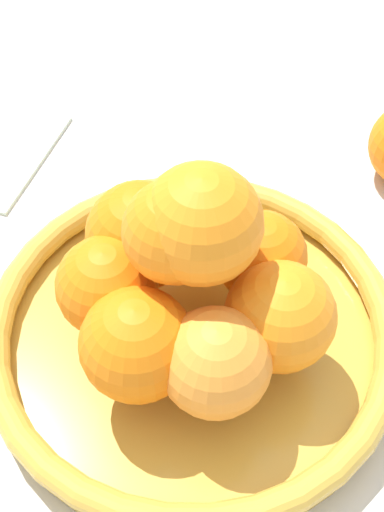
# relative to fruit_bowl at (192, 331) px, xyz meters

# --- Properties ---
(ground_plane) EXTENTS (4.00, 4.00, 0.00)m
(ground_plane) POSITION_rel_fruit_bowl_xyz_m (0.00, 0.00, -0.02)
(ground_plane) COLOR beige
(fruit_bowl) EXTENTS (0.32, 0.32, 0.04)m
(fruit_bowl) POSITION_rel_fruit_bowl_xyz_m (0.00, 0.00, 0.00)
(fruit_bowl) COLOR gold
(fruit_bowl) RESTS_ON ground_plane
(orange_pile) EXTENTS (0.20, 0.19, 0.14)m
(orange_pile) POSITION_rel_fruit_bowl_xyz_m (0.00, -0.00, 0.07)
(orange_pile) COLOR orange
(orange_pile) RESTS_ON fruit_bowl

